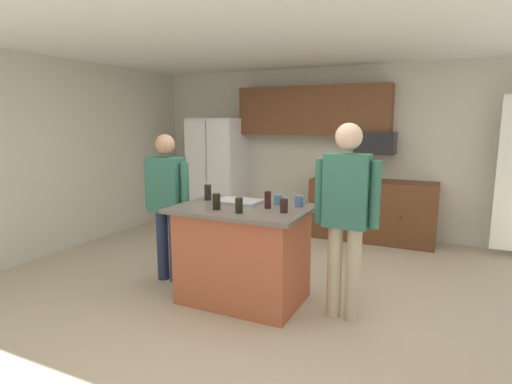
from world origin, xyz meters
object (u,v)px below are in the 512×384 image
Objects in this scene: microwave_over_range at (376,143)px; kitchen_island at (243,253)px; glass_short_whisky at (284,206)px; glass_pilsner at (208,192)px; glass_dark_ale at (216,202)px; tumbler_amber at (268,200)px; person_elder_center at (346,208)px; mug_ceramic_white at (278,200)px; mug_blue_stoneware at (299,201)px; serving_tray at (239,202)px; person_guest_right at (167,198)px; refrigerator at (218,172)px; glass_stout_tall at (239,205)px.

microwave_over_range is 3.01m from kitchen_island.
glass_pilsner is at bearing 167.43° from glass_short_whisky.
tumbler_amber reaches higher than glass_dark_ale.
mug_ceramic_white is (-0.72, 0.20, -0.02)m from person_elder_center.
person_elder_center reaches higher than glass_short_whisky.
glass_short_whisky is 0.81× the size of glass_dark_ale.
mug_blue_stoneware reaches higher than serving_tray.
microwave_over_range is at bearing 79.15° from tumbler_amber.
person_guest_right reaches higher than microwave_over_range.
person_elder_center is (0.99, 0.05, 0.54)m from kitchen_island.
refrigerator is at bearing -45.06° from person_elder_center.
glass_stout_tall is at bearing -108.98° from mug_ceramic_white.
person_elder_center reaches higher than mug_blue_stoneware.
person_elder_center is at bearing -42.40° from refrigerator.
kitchen_island is 7.96× the size of tumbler_amber.
refrigerator is 14.91× the size of mug_blue_stoneware.
glass_short_whisky is (0.36, 0.19, -0.01)m from glass_stout_tall.
mug_blue_stoneware is 0.60m from serving_tray.
glass_pilsner reaches higher than glass_short_whisky.
person_elder_center reaches higher than glass_stout_tall.
kitchen_island is (-0.77, -2.74, -0.97)m from microwave_over_range.
person_guest_right is (-0.99, 0.11, 0.45)m from kitchen_island.
refrigerator is 2.82m from glass_pilsner.
person_guest_right reaches higher than mug_blue_stoneware.
refrigerator is 14.72× the size of glass_short_whisky.
mug_ceramic_white is (0.27, 0.25, 0.52)m from kitchen_island.
glass_pilsner is (-0.94, 0.21, 0.02)m from glass_short_whisky.
person_elder_center is 1.48m from glass_pilsner.
kitchen_island is 10.70× the size of mug_ceramic_white.
mug_blue_stoneware is (0.49, 0.24, 0.52)m from kitchen_island.
person_guest_right is (-1.98, 0.06, -0.08)m from person_elder_center.
person_guest_right is at bearing -4.44° from person_elder_center.
refrigerator is at bearing 124.90° from kitchen_island.
refrigerator is at bearing -177.40° from microwave_over_range.
glass_dark_ale reaches higher than kitchen_island.
mug_blue_stoneware is at bearing 35.08° from glass_dark_ale.
person_elder_center is 14.26× the size of glass_short_whisky.
mug_ceramic_white is 0.79× the size of glass_dark_ale.
refrigerator reaches higher than mug_blue_stoneware.
glass_stout_tall is at bearing 16.18° from person_elder_center.
glass_dark_ale is (-0.16, -0.22, 0.55)m from kitchen_island.
person_elder_center is at bearing -15.52° from mug_ceramic_white.
refrigerator reaches higher than mug_ceramic_white.
refrigerator is at bearing 124.48° from serving_tray.
glass_stout_tall reaches higher than mug_ceramic_white.
glass_pilsner is 0.40m from serving_tray.
tumbler_amber is (-0.20, 0.10, 0.02)m from glass_short_whisky.
serving_tray is (-0.34, 0.06, -0.06)m from tumbler_amber.
serving_tray is (1.74, -2.53, 0.07)m from refrigerator.
glass_dark_ale is at bearing -107.46° from microwave_over_range.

